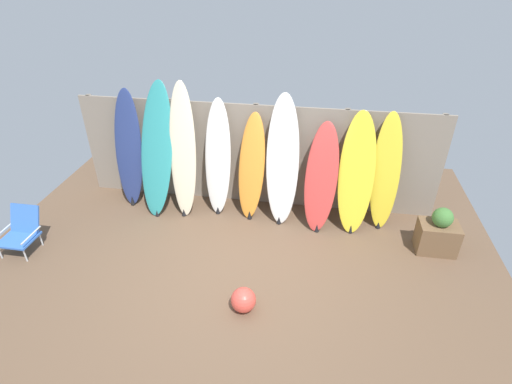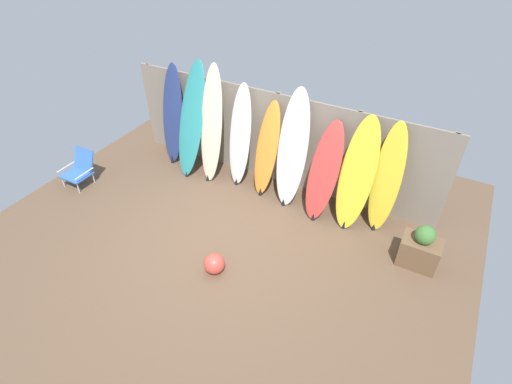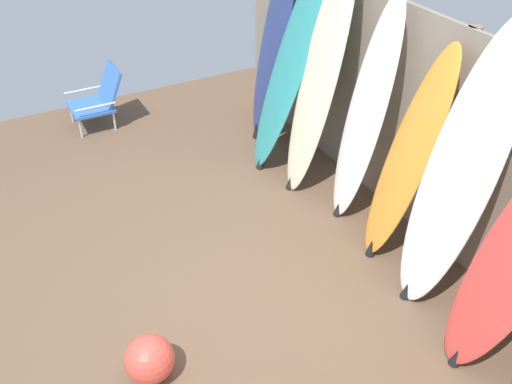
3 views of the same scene
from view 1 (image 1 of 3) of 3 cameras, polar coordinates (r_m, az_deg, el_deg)
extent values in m
plane|color=brown|center=(5.70, -3.37, -11.93)|extent=(7.68, 7.68, 0.00)
cube|color=gray|center=(6.81, -0.05, 5.20)|extent=(6.08, 0.04, 1.80)
cylinder|color=slate|center=(7.80, -21.50, 6.47)|extent=(0.10, 0.10, 1.80)
cylinder|color=slate|center=(7.20, -11.45, 6.05)|extent=(0.10, 0.10, 1.80)
cylinder|color=slate|center=(6.85, 0.00, 5.35)|extent=(0.10, 0.10, 1.80)
cylinder|color=slate|center=(6.79, 12.12, 4.37)|extent=(0.10, 0.10, 1.80)
cylinder|color=slate|center=(7.04, 23.87, 3.24)|extent=(0.10, 0.10, 1.80)
ellipsoid|color=navy|center=(7.14, -17.74, 5.87)|extent=(0.52, 0.49, 2.01)
cone|color=black|center=(7.41, -17.24, -1.14)|extent=(0.08, 0.08, 0.17)
ellipsoid|color=teal|center=(6.78, -14.01, 5.82)|extent=(0.66, 0.83, 2.17)
cone|color=black|center=(7.01, -13.92, -2.83)|extent=(0.08, 0.08, 0.12)
ellipsoid|color=beige|center=(6.63, -10.40, 5.76)|extent=(0.49, 0.65, 2.19)
cone|color=black|center=(6.92, -10.26, -2.85)|extent=(0.08, 0.08, 0.12)
ellipsoid|color=white|center=(6.60, -5.46, 4.84)|extent=(0.45, 0.44, 1.94)
cone|color=black|center=(6.90, -5.46, -2.57)|extent=(0.08, 0.08, 0.12)
ellipsoid|color=orange|center=(6.52, -0.63, 3.61)|extent=(0.50, 0.60, 1.74)
cone|color=black|center=(6.73, -0.93, -3.26)|extent=(0.08, 0.08, 0.14)
ellipsoid|color=white|center=(6.36, 3.83, 4.48)|extent=(0.58, 0.69, 2.07)
cone|color=black|center=(6.63, 3.29, -4.01)|extent=(0.08, 0.08, 0.12)
ellipsoid|color=#D13D38|center=(6.36, 9.31, 2.07)|extent=(0.57, 0.75, 1.67)
cone|color=black|center=(6.52, 8.69, -5.07)|extent=(0.08, 0.08, 0.12)
ellipsoid|color=yellow|center=(6.40, 14.19, 2.61)|extent=(0.56, 0.72, 1.85)
cone|color=black|center=(6.59, 13.37, -5.11)|extent=(0.08, 0.08, 0.14)
ellipsoid|color=yellow|center=(6.55, 18.07, 2.71)|extent=(0.48, 0.50, 1.86)
cone|color=black|center=(6.83, 17.07, -4.50)|extent=(0.08, 0.08, 0.10)
cylinder|color=silver|center=(7.00, -32.74, -7.26)|extent=(0.02, 0.02, 0.22)
cylinder|color=silver|center=(6.75, -30.10, -7.83)|extent=(0.02, 0.02, 0.22)
cylinder|color=silver|center=(7.21, -30.98, -5.51)|extent=(0.02, 0.02, 0.22)
cylinder|color=silver|center=(6.97, -28.36, -5.99)|extent=(0.02, 0.02, 0.22)
cube|color=blue|center=(6.91, -30.83, -5.80)|extent=(0.48, 0.44, 0.03)
cube|color=blue|center=(6.95, -30.14, -3.36)|extent=(0.46, 0.21, 0.42)
cylinder|color=silver|center=(7.01, -32.59, -4.82)|extent=(0.02, 0.44, 0.02)
cylinder|color=silver|center=(6.71, -29.47, -5.38)|extent=(0.02, 0.44, 0.02)
cube|color=brown|center=(6.56, 24.43, -5.91)|extent=(0.57, 0.40, 0.47)
sphere|color=#457B38|center=(6.37, 25.13, -3.33)|extent=(0.29, 0.29, 0.29)
sphere|color=#E54C3F|center=(5.16, -1.81, -15.15)|extent=(0.32, 0.32, 0.32)
camera|label=2|loc=(1.91, 103.36, 18.22)|focal=28.00mm
camera|label=3|loc=(3.49, 37.97, 11.76)|focal=40.00mm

